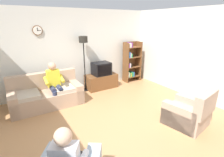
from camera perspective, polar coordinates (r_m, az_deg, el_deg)
name	(u,v)px	position (r m, az deg, el deg)	size (l,w,h in m)	color
ground_plane	(119,123)	(4.22, 2.30, -14.57)	(12.00, 12.00, 0.00)	#B27F51
back_wall_assembly	(75,51)	(6.00, -12.20, 8.93)	(6.20, 0.17, 2.70)	silver
right_wall	(199,55)	(5.76, 26.88, 6.97)	(0.12, 5.80, 2.70)	silver
couch	(47,95)	(5.23, -20.82, -5.16)	(1.91, 0.90, 0.90)	tan
tv_stand	(101,81)	(6.21, -3.58, -0.86)	(1.10, 0.56, 0.50)	brown
tv	(101,69)	(6.05, -3.55, 3.28)	(0.60, 0.49, 0.44)	black
bookshelf	(131,62)	(6.86, 6.24, 5.45)	(0.68, 0.36, 1.55)	brown
floor_lamp	(84,49)	(5.77, -9.38, 9.73)	(0.28, 0.28, 1.85)	black
armchair_near_bookshelf	(188,113)	(4.39, 23.90, -10.52)	(0.94, 1.01, 0.90)	tan
person_on_couch	(55,82)	(5.04, -18.50, -1.09)	(0.51, 0.54, 1.24)	yellow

